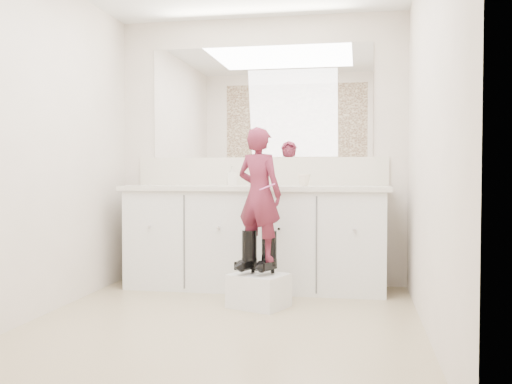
# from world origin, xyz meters

# --- Properties ---
(floor) EXTENTS (3.00, 3.00, 0.00)m
(floor) POSITION_xyz_m (0.00, 0.00, 0.00)
(floor) COLOR #978463
(floor) RESTS_ON ground
(wall_back) EXTENTS (2.60, 0.00, 2.60)m
(wall_back) POSITION_xyz_m (0.00, 1.50, 1.20)
(wall_back) COLOR beige
(wall_back) RESTS_ON floor
(wall_front) EXTENTS (2.60, 0.00, 2.60)m
(wall_front) POSITION_xyz_m (0.00, -1.50, 1.20)
(wall_front) COLOR beige
(wall_front) RESTS_ON floor
(wall_left) EXTENTS (0.00, 3.00, 3.00)m
(wall_left) POSITION_xyz_m (-1.30, 0.00, 1.20)
(wall_left) COLOR beige
(wall_left) RESTS_ON floor
(wall_right) EXTENTS (0.00, 3.00, 3.00)m
(wall_right) POSITION_xyz_m (1.30, 0.00, 1.20)
(wall_right) COLOR beige
(wall_right) RESTS_ON floor
(vanity_cabinet) EXTENTS (2.20, 0.55, 0.85)m
(vanity_cabinet) POSITION_xyz_m (0.00, 1.23, 0.42)
(vanity_cabinet) COLOR silver
(vanity_cabinet) RESTS_ON floor
(countertop) EXTENTS (2.28, 0.58, 0.04)m
(countertop) POSITION_xyz_m (0.00, 1.21, 0.87)
(countertop) COLOR beige
(countertop) RESTS_ON vanity_cabinet
(backsplash) EXTENTS (2.28, 0.03, 0.25)m
(backsplash) POSITION_xyz_m (0.00, 1.49, 1.02)
(backsplash) COLOR beige
(backsplash) RESTS_ON countertop
(mirror) EXTENTS (2.00, 0.02, 1.00)m
(mirror) POSITION_xyz_m (0.00, 1.49, 1.64)
(mirror) COLOR white
(mirror) RESTS_ON wall_back
(dot_panel) EXTENTS (2.00, 0.01, 1.20)m
(dot_panel) POSITION_xyz_m (0.00, -1.49, 1.65)
(dot_panel) COLOR #472819
(dot_panel) RESTS_ON wall_front
(faucet) EXTENTS (0.08, 0.08, 0.10)m
(faucet) POSITION_xyz_m (0.00, 1.38, 0.94)
(faucet) COLOR silver
(faucet) RESTS_ON countertop
(cup) EXTENTS (0.13, 0.13, 0.10)m
(cup) POSITION_xyz_m (0.43, 1.17, 0.94)
(cup) COLOR beige
(cup) RESTS_ON countertop
(soap_bottle) EXTENTS (0.10, 0.10, 0.17)m
(soap_bottle) POSITION_xyz_m (-0.22, 1.30, 0.98)
(soap_bottle) COLOR silver
(soap_bottle) RESTS_ON countertop
(step_stool) EXTENTS (0.48, 0.45, 0.25)m
(step_stool) POSITION_xyz_m (0.15, 0.55, 0.12)
(step_stool) COLOR white
(step_stool) RESTS_ON floor
(boot_left) EXTENTS (0.19, 0.24, 0.32)m
(boot_left) POSITION_xyz_m (0.08, 0.57, 0.41)
(boot_left) COLOR black
(boot_left) RESTS_ON step_stool
(boot_right) EXTENTS (0.19, 0.24, 0.32)m
(boot_right) POSITION_xyz_m (0.23, 0.57, 0.41)
(boot_right) COLOR black
(boot_right) RESTS_ON step_stool
(toddler) EXTENTS (0.42, 0.36, 0.99)m
(toddler) POSITION_xyz_m (0.15, 0.57, 0.84)
(toddler) COLOR #952E4B
(toddler) RESTS_ON step_stool
(toothbrush) EXTENTS (0.13, 0.06, 0.06)m
(toothbrush) POSITION_xyz_m (0.22, 0.49, 0.90)
(toothbrush) COLOR #ED5CB6
(toothbrush) RESTS_ON toddler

